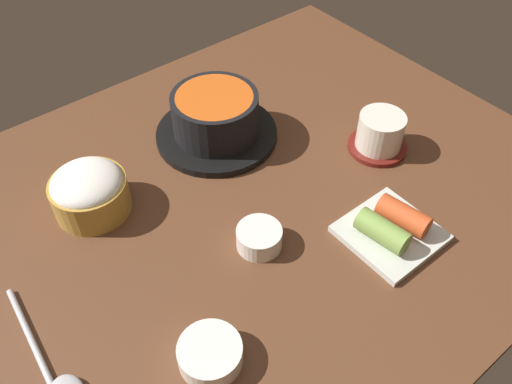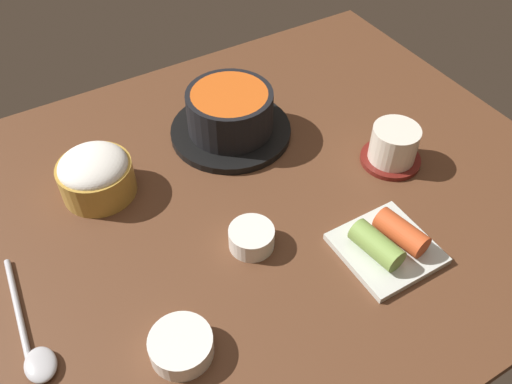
{
  "view_description": "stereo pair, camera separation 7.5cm",
  "coord_description": "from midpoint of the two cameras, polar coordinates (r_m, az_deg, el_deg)",
  "views": [
    {
      "loc": [
        -30.68,
        -42.58,
        59.72
      ],
      "look_at": [
        2.0,
        -2.0,
        5.0
      ],
      "focal_mm": 37.32,
      "sensor_mm": 36.0,
      "label": 1
    },
    {
      "loc": [
        -24.48,
        -46.88,
        59.72
      ],
      "look_at": [
        2.0,
        -2.0,
        5.0
      ],
      "focal_mm": 37.32,
      "sensor_mm": 36.0,
      "label": 2
    }
  ],
  "objects": [
    {
      "name": "tea_cup_with_saucer",
      "position": [
        0.86,
        10.71,
        6.06
      ],
      "size": [
        9.47,
        9.47,
        6.46
      ],
      "color": "maroon",
      "rests_on": "dining_table"
    },
    {
      "name": "banchan_cup_center",
      "position": [
        0.72,
        -2.67,
        -5.04
      ],
      "size": [
        6.24,
        6.24,
        3.05
      ],
      "color": "white",
      "rests_on": "dining_table"
    },
    {
      "name": "dining_table",
      "position": [
        0.79,
        -4.79,
        -1.99
      ],
      "size": [
        100.0,
        76.0,
        2.0
      ],
      "primitive_type": "cube",
      "color": "#56331E",
      "rests_on": "ground"
    },
    {
      "name": "side_bowl_near",
      "position": [
        0.63,
        -8.5,
        -16.97
      ],
      "size": [
        7.49,
        7.49,
        2.8
      ],
      "color": "white",
      "rests_on": "dining_table"
    },
    {
      "name": "spoon",
      "position": [
        0.68,
        -23.93,
        -17.69
      ],
      "size": [
        3.6,
        19.34,
        1.35
      ],
      "color": "#B7B7BC",
      "rests_on": "dining_table"
    },
    {
      "name": "rice_bowl",
      "position": [
        0.79,
        -20.09,
        -0.03
      ],
      "size": [
        10.9,
        10.9,
        7.19
      ],
      "color": "#B78C38",
      "rests_on": "dining_table"
    },
    {
      "name": "stone_pot",
      "position": [
        0.87,
        -6.85,
        7.7
      ],
      "size": [
        19.96,
        19.96,
        8.2
      ],
      "color": "black",
      "rests_on": "dining_table"
    },
    {
      "name": "kimchi_plate",
      "position": [
        0.74,
        11.55,
        -3.99
      ],
      "size": [
        12.12,
        12.12,
        4.33
      ],
      "color": "silver",
      "rests_on": "dining_table"
    }
  ]
}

